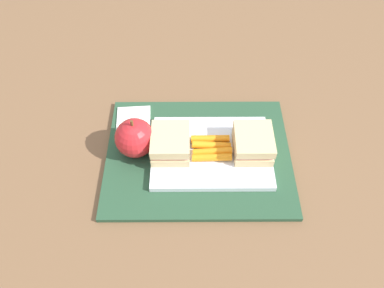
% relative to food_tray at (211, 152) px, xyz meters
% --- Properties ---
extents(ground_plane, '(2.40, 2.40, 0.00)m').
position_rel_food_tray_xyz_m(ground_plane, '(0.03, 0.00, -0.02)').
color(ground_plane, brown).
extents(lunchbag_mat, '(0.36, 0.28, 0.01)m').
position_rel_food_tray_xyz_m(lunchbag_mat, '(0.03, 0.00, -0.01)').
color(lunchbag_mat, '#284C33').
rests_on(lunchbag_mat, ground_plane).
extents(food_tray, '(0.23, 0.17, 0.01)m').
position_rel_food_tray_xyz_m(food_tray, '(0.00, 0.00, 0.00)').
color(food_tray, white).
rests_on(food_tray, lunchbag_mat).
extents(sandwich_half_left, '(0.07, 0.08, 0.04)m').
position_rel_food_tray_xyz_m(sandwich_half_left, '(-0.08, 0.00, 0.03)').
color(sandwich_half_left, '#DBC189').
rests_on(sandwich_half_left, food_tray).
extents(sandwich_half_right, '(0.07, 0.08, 0.04)m').
position_rel_food_tray_xyz_m(sandwich_half_right, '(0.08, 0.00, 0.03)').
color(sandwich_half_right, '#DBC189').
rests_on(sandwich_half_right, food_tray).
extents(carrot_sticks_bundle, '(0.08, 0.06, 0.02)m').
position_rel_food_tray_xyz_m(carrot_sticks_bundle, '(0.00, 0.00, 0.01)').
color(carrot_sticks_bundle, orange).
rests_on(carrot_sticks_bundle, food_tray).
extents(apple, '(0.08, 0.08, 0.09)m').
position_rel_food_tray_xyz_m(apple, '(0.15, -0.01, 0.03)').
color(apple, red).
rests_on(apple, lunchbag_mat).
extents(paper_napkin, '(0.07, 0.07, 0.00)m').
position_rel_food_tray_xyz_m(paper_napkin, '(0.16, -0.09, -0.00)').
color(paper_napkin, white).
rests_on(paper_napkin, lunchbag_mat).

